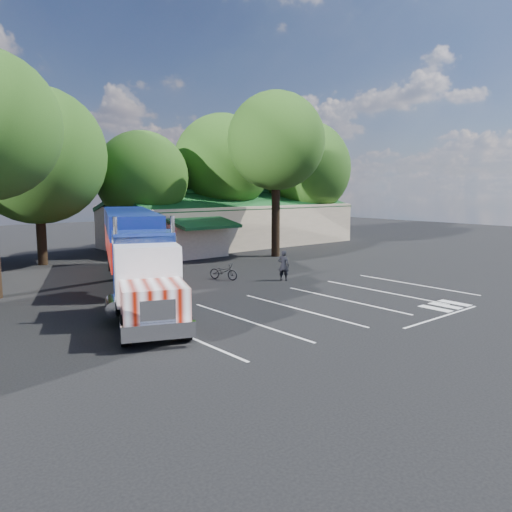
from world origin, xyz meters
TOP-DOWN VIEW (x-y plane):
  - ground at (0.00, 0.00)m, footprint 120.00×120.00m
  - event_hall at (13.74, 17.81)m, footprint 24.20×14.12m
  - tree_row_c at (-5.00, 16.20)m, footprint 10.00×10.00m
  - tree_row_d at (4.00, 17.50)m, footprint 8.00×8.00m
  - tree_row_e at (13.00, 18.00)m, footprint 9.60×9.60m
  - tree_row_f at (23.00, 16.80)m, footprint 10.40×10.40m
  - tree_near_right at (11.50, 8.50)m, footprint 8.00×8.00m
  - semi_truck at (-3.64, 3.88)m, footprint 10.55×21.00m
  - woman at (4.50, 0.00)m, footprint 0.74×0.82m
  - bicycle at (1.80, 2.62)m, footprint 1.42×2.07m
  - silver_sedan at (5.00, 14.00)m, footprint 4.66×2.02m

SIDE VIEW (x-z plane):
  - ground at x=0.00m, z-range 0.00..0.00m
  - bicycle at x=1.80m, z-range 0.00..1.03m
  - silver_sedan at x=5.00m, z-range 0.00..1.49m
  - woman at x=4.50m, z-range 0.00..1.89m
  - event_hall at x=13.74m, z-range -0.56..4.99m
  - semi_truck at x=-3.64m, z-range 0.30..4.82m
  - tree_row_d at x=4.00m, z-range 1.28..11.88m
  - tree_row_f at x=23.00m, z-range 1.29..14.29m
  - tree_row_c at x=-5.00m, z-range 1.51..14.56m
  - tree_row_e at x=13.00m, z-range 1.64..14.54m
  - tree_near_right at x=11.50m, z-range 2.71..16.21m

